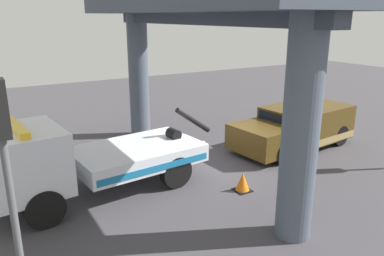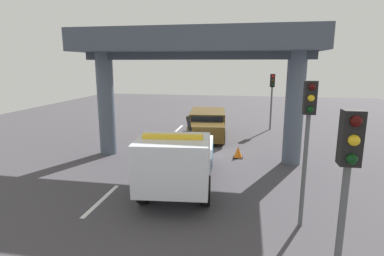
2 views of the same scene
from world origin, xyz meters
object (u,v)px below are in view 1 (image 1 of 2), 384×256
Objects in this scene: traffic_cone_orange at (243,182)px; traffic_light_far at (3,153)px; tow_truck_white at (75,159)px; towed_van_green at (297,128)px.

traffic_light_far is at bearing 17.73° from traffic_cone_orange.
traffic_cone_orange is (-4.38, 2.04, -0.93)m from tow_truck_white.
traffic_cone_orange is (4.35, 2.12, -0.51)m from towed_van_green.
traffic_cone_orange is at bearing 26.01° from towed_van_green.
traffic_light_far is 7.19m from traffic_cone_orange.
towed_van_green reaches higher than traffic_cone_orange.
tow_truck_white is 4.87m from traffic_light_far.
tow_truck_white is at bearing 0.55° from towed_van_green.
traffic_light_far is (1.94, 4.06, 1.86)m from tow_truck_white.
tow_truck_white is 4.92m from traffic_cone_orange.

